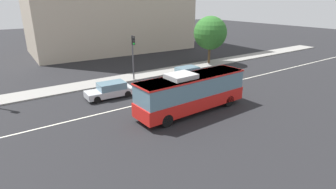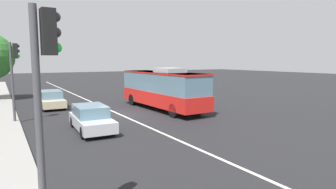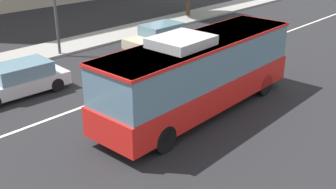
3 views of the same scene
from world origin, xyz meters
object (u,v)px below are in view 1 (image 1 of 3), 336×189
Objects in this scene: transit_bus at (192,91)px; traffic_light_mid_block at (133,50)px; sedan_beige at (186,73)px; sedan_silver at (110,90)px; street_tree_kerbside_left at (210,33)px.

traffic_light_mid_block is (0.30, 10.70, 1.75)m from transit_bus.
traffic_light_mid_block is at bearing 86.55° from transit_bus.
traffic_light_mid_block is (-5.31, 2.89, 2.84)m from sedan_beige.
sedan_silver is (-4.20, 7.11, -1.09)m from transit_bus.
traffic_light_mid_block is 13.26m from street_tree_kerbside_left.
sedan_beige and sedan_silver have the same top height.
sedan_silver is 0.88× the size of traffic_light_mid_block.
transit_bus is 18.38m from street_tree_kerbside_left.
traffic_light_mid_block reaches higher than sedan_silver.
street_tree_kerbside_left is at bearing 102.30° from traffic_light_mid_block.
street_tree_kerbside_left reaches higher than transit_bus.
sedan_beige is 0.99× the size of sedan_silver.
sedan_silver is at bearing 5.52° from sedan_beige.
transit_bus reaches higher than sedan_silver.
sedan_silver is (-9.80, -0.69, 0.00)m from sedan_beige.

